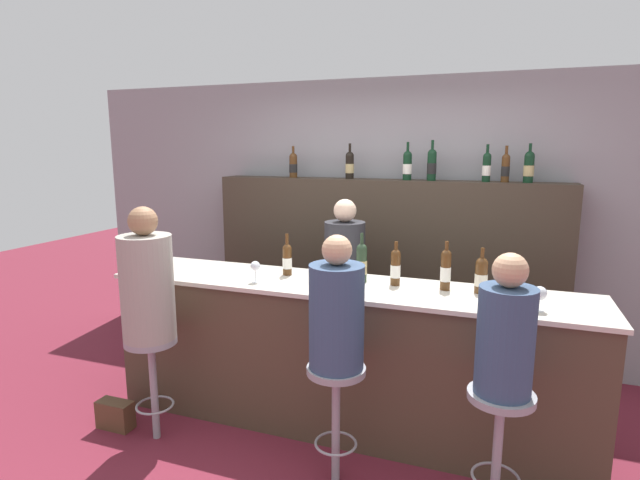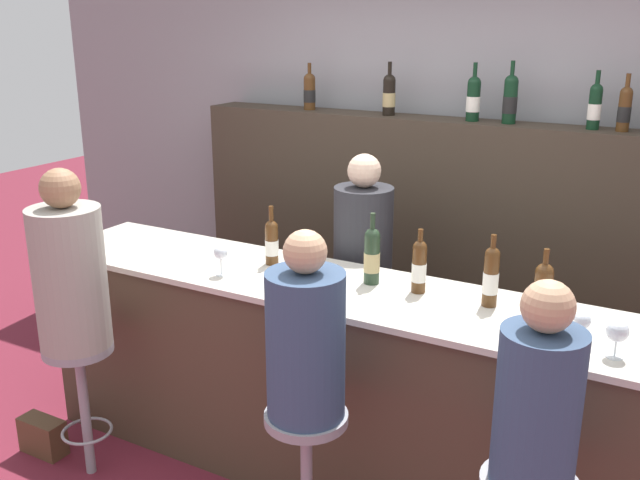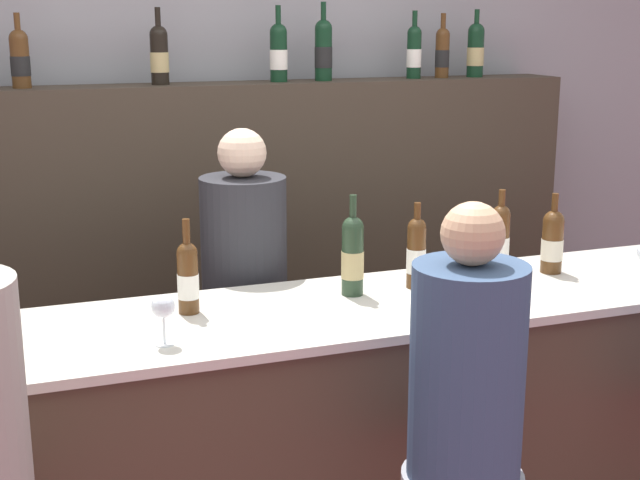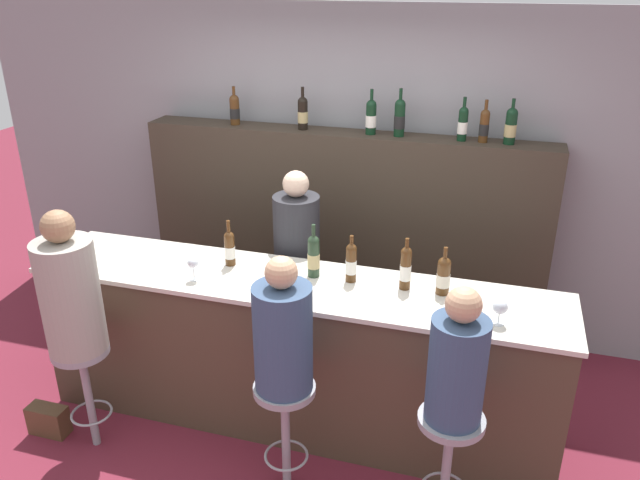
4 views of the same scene
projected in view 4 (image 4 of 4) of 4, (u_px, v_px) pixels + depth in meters
The scene contains 27 objects.
ground_plane at pixel (280, 448), 3.98m from camera, with size 16.00×16.00×0.00m, color maroon.
wall_back at pixel (350, 174), 4.99m from camera, with size 6.40×0.05×2.60m.
bar_counter at pixel (294, 353), 4.04m from camera, with size 3.35×0.65×1.05m.
back_bar_cabinet at pixel (342, 237), 4.98m from camera, with size 3.14×0.28×1.69m.
wine_bottle_counter_0 at pixel (230, 248), 3.99m from camera, with size 0.07×0.07×0.31m.
wine_bottle_counter_1 at pixel (314, 256), 3.84m from camera, with size 0.08×0.08×0.35m.
wine_bottle_counter_2 at pixel (351, 262), 3.78m from camera, with size 0.07×0.07×0.30m.
wine_bottle_counter_3 at pixel (406, 267), 3.69m from camera, with size 0.07×0.07×0.33m.
wine_bottle_counter_4 at pixel (443, 275), 3.64m from camera, with size 0.08×0.08×0.30m.
wine_bottle_backbar_0 at pixel (235, 109), 4.82m from camera, with size 0.08×0.08×0.29m.
wine_bottle_backbar_1 at pixel (303, 113), 4.67m from camera, with size 0.08×0.08×0.32m.
wine_bottle_backbar_2 at pixel (371, 117), 4.53m from camera, with size 0.08×0.08×0.33m.
wine_bottle_backbar_3 at pixel (400, 117), 4.48m from camera, with size 0.08×0.08×0.34m.
wine_bottle_backbar_4 at pixel (463, 123), 4.36m from camera, with size 0.07×0.07×0.31m.
wine_bottle_backbar_5 at pixel (484, 125), 4.33m from camera, with size 0.07×0.07×0.30m.
wine_bottle_backbar_6 at pixel (511, 126), 4.28m from camera, with size 0.08×0.08×0.31m.
wine_glass_0 at pixel (193, 264), 3.80m from camera, with size 0.07×0.07×0.15m.
wine_glass_1 at pixel (476, 302), 3.36m from camera, with size 0.06×0.06×0.15m.
wine_glass_2 at pixel (500, 307), 3.33m from camera, with size 0.08×0.08×0.15m.
bar_stool_left at pixel (84, 371), 3.80m from camera, with size 0.34×0.34×0.73m.
guest_seated_left at pixel (70, 292), 3.58m from camera, with size 0.34×0.34×0.88m.
bar_stool_middle at pixel (285, 411), 3.46m from camera, with size 0.34×0.34×0.73m.
guest_seated_middle at pixel (283, 334), 3.26m from camera, with size 0.31×0.31×0.78m.
bar_stool_right at pixel (449, 443), 3.22m from camera, with size 0.34×0.34×0.73m.
guest_seated_right at pixel (457, 364), 3.03m from camera, with size 0.29×0.29×0.74m.
bartender at pixel (297, 284), 4.48m from camera, with size 0.32×0.32×1.58m.
handbag at pixel (49, 420), 4.08m from camera, with size 0.26×0.12×0.20m.
Camera 4 is at (1.14, -2.91, 2.81)m, focal length 35.00 mm.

